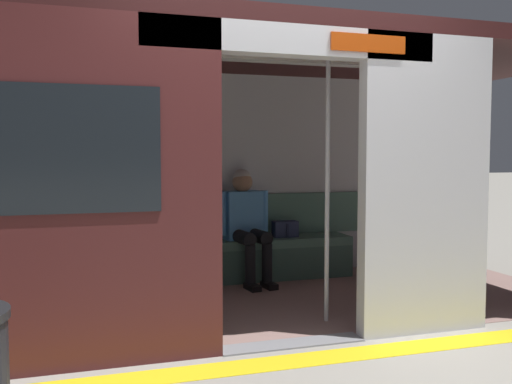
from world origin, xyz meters
name	(u,v)px	position (x,y,z in m)	size (l,w,h in m)	color
ground_plane	(292,344)	(0.00, 0.00, 0.00)	(60.00, 60.00, 0.00)	gray
platform_edge_strip	(309,359)	(0.00, 0.30, 0.00)	(8.00, 0.24, 0.01)	yellow
train_car	(239,133)	(0.07, -1.09, 1.49)	(6.40, 2.50, 2.29)	silver
bench_seat	(223,250)	(0.00, -1.99, 0.33)	(2.79, 0.44, 0.44)	#4C7566
person_seated	(246,218)	(-0.23, -1.93, 0.66)	(0.55, 0.71, 1.16)	#4C8CC6
handbag	(285,229)	(-0.69, -2.02, 0.52)	(0.26, 0.15, 0.17)	#262D4C
book	(201,239)	(0.22, -2.04, 0.45)	(0.15, 0.22, 0.03)	#B22D2D
grab_pole_door	(215,188)	(0.45, -0.36, 1.07)	(0.04, 0.04, 2.15)	silver
grab_pole_far	(327,185)	(-0.45, -0.43, 1.07)	(0.04, 0.04, 2.15)	silver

